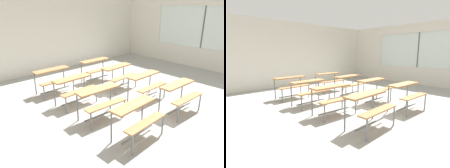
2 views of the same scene
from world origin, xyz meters
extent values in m
cube|color=#9E9E99|center=(0.00, 0.00, -0.03)|extent=(10.00, 9.00, 0.05)
cube|color=silver|center=(0.00, 4.50, 1.50)|extent=(10.00, 0.12, 3.00)
cube|color=silver|center=(5.00, 0.00, 0.42)|extent=(0.12, 9.00, 0.85)
cube|color=silver|center=(5.00, 3.55, 1.70)|extent=(0.12, 1.90, 1.70)
cube|color=silver|center=(5.00, 0.50, 1.70)|extent=(0.02, 4.20, 1.70)
cube|color=#4C5156|center=(5.00, 0.50, 1.70)|extent=(0.06, 0.05, 1.70)
cube|color=#A87547|center=(-0.95, -1.04, 0.72)|extent=(1.11, 0.36, 0.04)
cube|color=#A87547|center=(-0.94, -1.36, 0.44)|extent=(1.11, 0.26, 0.03)
cylinder|color=slate|center=(-1.46, -0.92, 0.36)|extent=(0.04, 0.04, 0.72)
cylinder|color=slate|center=(-0.46, -0.88, 0.36)|extent=(0.04, 0.04, 0.72)
cylinder|color=slate|center=(-1.43, -1.47, 0.22)|extent=(0.04, 0.04, 0.44)
cylinder|color=slate|center=(-0.43, -1.43, 0.22)|extent=(0.04, 0.04, 0.44)
cube|color=slate|center=(-0.94, -1.18, 0.10)|extent=(1.00, 0.07, 0.03)
cube|color=#A87547|center=(0.75, -1.01, 0.72)|extent=(1.11, 0.36, 0.04)
cube|color=#A87547|center=(0.73, -1.33, 0.44)|extent=(1.11, 0.26, 0.03)
cylinder|color=slate|center=(0.25, -0.85, 0.36)|extent=(0.04, 0.04, 0.72)
cylinder|color=slate|center=(1.25, -0.88, 0.36)|extent=(0.04, 0.04, 0.72)
cylinder|color=slate|center=(0.23, -1.40, 0.22)|extent=(0.04, 0.04, 0.44)
cylinder|color=slate|center=(1.23, -1.43, 0.22)|extent=(0.04, 0.04, 0.44)
cube|color=slate|center=(0.74, -1.15, 0.10)|extent=(1.00, 0.07, 0.03)
cube|color=#A87547|center=(-0.95, 0.10, 0.72)|extent=(1.12, 0.38, 0.04)
cube|color=#A87547|center=(-0.97, -0.22, 0.44)|extent=(1.11, 0.28, 0.03)
cylinder|color=slate|center=(-1.45, 0.26, 0.36)|extent=(0.04, 0.04, 0.72)
cylinder|color=slate|center=(-0.45, 0.21, 0.36)|extent=(0.04, 0.04, 0.72)
cylinder|color=slate|center=(-1.47, -0.29, 0.22)|extent=(0.04, 0.04, 0.44)
cylinder|color=slate|center=(-0.48, -0.34, 0.22)|extent=(0.04, 0.04, 0.44)
cube|color=slate|center=(-0.96, -0.04, 0.10)|extent=(1.00, 0.08, 0.03)
cube|color=#A87547|center=(0.72, 0.06, 0.72)|extent=(1.10, 0.33, 0.04)
cube|color=#A87547|center=(0.72, -0.26, 0.44)|extent=(1.10, 0.23, 0.03)
cylinder|color=slate|center=(0.22, 0.20, 0.36)|extent=(0.04, 0.04, 0.72)
cylinder|color=slate|center=(1.22, 0.20, 0.36)|extent=(0.04, 0.04, 0.72)
cylinder|color=slate|center=(0.22, -0.35, 0.22)|extent=(0.04, 0.04, 0.44)
cylinder|color=slate|center=(1.22, -0.35, 0.22)|extent=(0.04, 0.04, 0.44)
cube|color=slate|center=(0.72, -0.08, 0.10)|extent=(1.00, 0.04, 0.03)
cube|color=#A87547|center=(-0.95, 1.20, 0.72)|extent=(1.11, 0.34, 0.04)
cube|color=#A87547|center=(-0.94, 0.88, 0.44)|extent=(1.10, 0.24, 0.03)
cylinder|color=slate|center=(-1.45, 1.33, 0.36)|extent=(0.04, 0.04, 0.72)
cylinder|color=slate|center=(-0.45, 1.35, 0.36)|extent=(0.04, 0.04, 0.72)
cylinder|color=slate|center=(-1.44, 0.78, 0.22)|extent=(0.04, 0.04, 0.44)
cylinder|color=slate|center=(-0.44, 0.80, 0.22)|extent=(0.04, 0.04, 0.44)
cube|color=slate|center=(-0.95, 1.06, 0.10)|extent=(1.00, 0.05, 0.03)
cube|color=#A87547|center=(0.75, 1.21, 0.72)|extent=(1.11, 0.36, 0.04)
cube|color=#A87547|center=(0.76, 0.89, 0.44)|extent=(1.11, 0.26, 0.03)
cylinder|color=slate|center=(0.24, 1.33, 0.36)|extent=(0.04, 0.04, 0.72)
cylinder|color=slate|center=(1.24, 1.37, 0.36)|extent=(0.04, 0.04, 0.72)
cylinder|color=slate|center=(0.26, 0.78, 0.22)|extent=(0.04, 0.04, 0.44)
cylinder|color=slate|center=(1.26, 0.82, 0.22)|extent=(0.04, 0.04, 0.44)
cube|color=slate|center=(0.75, 1.07, 0.10)|extent=(1.00, 0.07, 0.03)
cube|color=#A87547|center=(-0.98, 2.31, 0.72)|extent=(1.10, 0.33, 0.04)
cube|color=#A87547|center=(-0.98, 1.99, 0.44)|extent=(1.10, 0.23, 0.03)
cylinder|color=slate|center=(-1.48, 2.45, 0.36)|extent=(0.04, 0.04, 0.72)
cylinder|color=slate|center=(-0.48, 2.46, 0.36)|extent=(0.04, 0.04, 0.72)
cylinder|color=slate|center=(-1.48, 1.90, 0.22)|extent=(0.04, 0.04, 0.44)
cylinder|color=slate|center=(-0.48, 1.91, 0.22)|extent=(0.04, 0.04, 0.44)
cube|color=slate|center=(-0.98, 2.17, 0.10)|extent=(1.00, 0.04, 0.03)
cube|color=#A87547|center=(0.73, 2.32, 0.72)|extent=(1.10, 0.33, 0.04)
cube|color=#A87547|center=(0.73, 2.00, 0.44)|extent=(1.10, 0.23, 0.03)
cylinder|color=slate|center=(0.23, 2.47, 0.36)|extent=(0.04, 0.04, 0.72)
cylinder|color=slate|center=(1.23, 2.46, 0.36)|extent=(0.04, 0.04, 0.72)
cylinder|color=slate|center=(0.23, 1.92, 0.22)|extent=(0.04, 0.04, 0.44)
cylinder|color=slate|center=(1.23, 1.91, 0.22)|extent=(0.04, 0.04, 0.44)
cube|color=slate|center=(0.73, 2.18, 0.10)|extent=(1.00, 0.04, 0.03)
camera|label=1|loc=(-3.98, -3.65, 2.67)|focal=34.92mm
camera|label=2|loc=(-3.80, -3.30, 1.60)|focal=28.00mm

